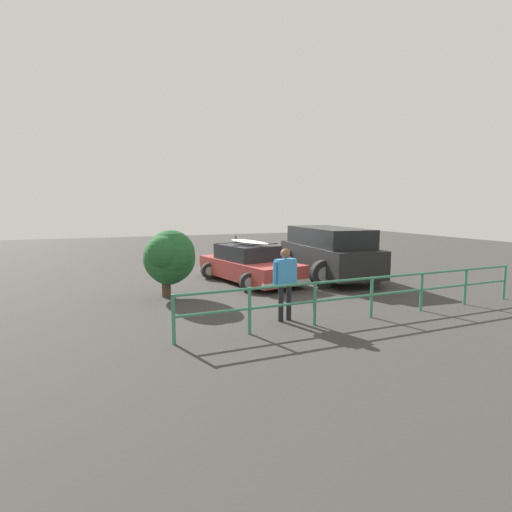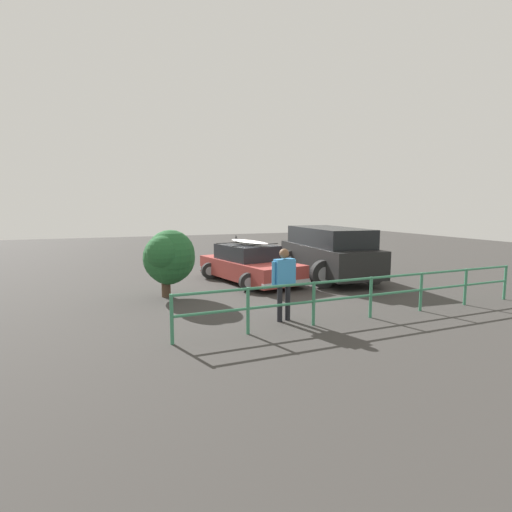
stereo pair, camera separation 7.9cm
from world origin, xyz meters
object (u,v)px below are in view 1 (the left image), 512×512
at_px(sedan_car, 249,264).
at_px(person_bystander, 285,278).
at_px(bush_near_left, 169,258).
at_px(suv_car, 328,252).

height_order(sedan_car, person_bystander, person_bystander).
distance_m(sedan_car, bush_near_left, 3.28).
xyz_separation_m(sedan_car, suv_car, (-2.80, 0.47, 0.35)).
height_order(suv_car, person_bystander, suv_car).
height_order(suv_car, bush_near_left, bush_near_left).
xyz_separation_m(suv_car, bush_near_left, (5.70, 0.97, 0.19)).
distance_m(suv_car, person_bystander, 5.57).
height_order(person_bystander, bush_near_left, bush_near_left).
bearing_deg(suv_car, person_bystander, 48.76).
bearing_deg(sedan_car, suv_car, 170.51).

